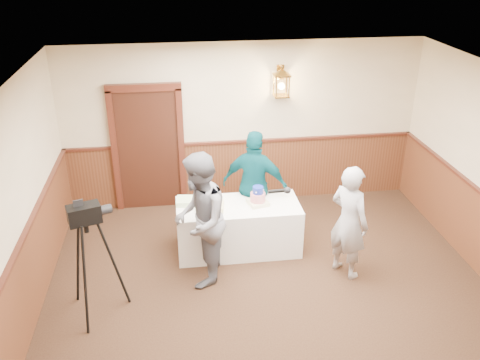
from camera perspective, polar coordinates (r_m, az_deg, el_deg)
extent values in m
plane|color=black|center=(6.35, 4.89, -16.86)|extent=(7.00, 7.00, 0.00)
cube|color=beige|center=(8.62, 0.32, 6.17)|extent=(6.00, 0.02, 2.80)
cube|color=white|center=(4.91, 6.11, 7.98)|extent=(6.00, 7.00, 0.02)
cube|color=#512A17|center=(8.92, 0.33, 0.98)|extent=(5.98, 0.04, 1.10)
cube|color=#512A17|center=(6.16, -24.07, -14.27)|extent=(0.04, 6.98, 1.10)
cube|color=#461C12|center=(8.68, 0.35, 4.36)|extent=(5.98, 0.07, 0.04)
cube|color=black|center=(8.63, -10.23, 3.30)|extent=(1.00, 0.06, 2.10)
cube|color=white|center=(7.58, -0.20, -5.31)|extent=(1.80, 0.80, 0.75)
cube|color=beige|center=(7.41, 2.01, -2.53)|extent=(0.33, 0.33, 0.05)
cylinder|color=#BB0418|center=(7.37, 2.02, -1.91)|extent=(0.22, 0.22, 0.13)
cylinder|color=#192B97|center=(7.32, 2.04, -1.12)|extent=(0.15, 0.15, 0.10)
cube|color=#E1D286|center=(7.29, -3.33, -2.97)|extent=(0.42, 0.34, 0.08)
cube|color=#B8DF9D|center=(7.46, -5.85, -2.38)|extent=(0.36, 0.30, 0.08)
imported|color=slate|center=(6.67, -4.58, -4.56)|extent=(0.85, 1.01, 1.86)
cylinder|color=black|center=(6.28, 4.17, -1.25)|extent=(0.23, 0.12, 0.09)
sphere|color=black|center=(6.25, 5.35, -1.16)|extent=(0.08, 0.08, 0.08)
imported|color=#A2A2A7|center=(7.00, 12.13, -4.62)|extent=(0.65, 0.71, 1.63)
imported|color=#08464F|center=(7.70, 1.70, -0.62)|extent=(1.10, 0.81, 1.74)
cube|color=black|center=(6.10, -17.11, -3.68)|extent=(0.42, 0.31, 0.22)
cylinder|color=black|center=(6.13, -14.91, -3.23)|extent=(0.18, 0.15, 0.11)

